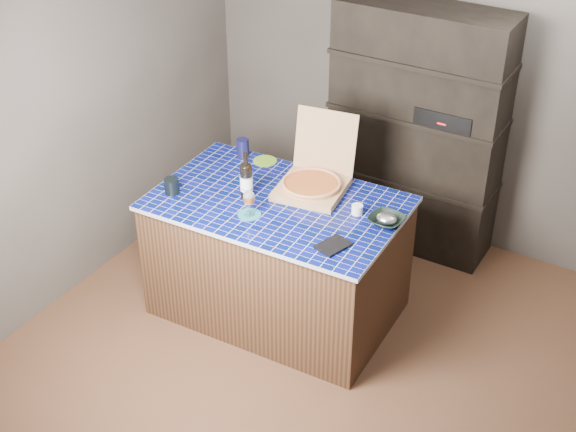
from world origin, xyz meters
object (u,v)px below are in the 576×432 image
Objects in this scene: pizza_box at (313,181)px; bowl at (387,220)px; mead_bottle at (246,180)px; kitchen_island at (278,257)px; dvd_case at (333,246)px; wine_glass at (249,198)px.

pizza_box is 2.67× the size of bowl.
pizza_box is 0.42m from mead_bottle.
bowl is at bearing 7.32° from kitchen_island.
mead_bottle is 1.63× the size of dvd_case.
wine_glass is (-0.18, -0.45, 0.06)m from pizza_box.
dvd_case is 0.92× the size of bowl.
mead_bottle is 0.22m from wine_glass.
kitchen_island is 0.83m from bowl.
kitchen_island is 0.55m from pizza_box.
kitchen_island is 7.61× the size of bowl.
bowl is (0.69, 0.11, 0.45)m from kitchen_island.
pizza_box is 2.92× the size of dvd_case.
kitchen_island is 8.32× the size of dvd_case.
dvd_case is 0.40m from bowl.
wine_glass is 0.80× the size of bowl.
mead_bottle is 1.49× the size of bowl.
kitchen_island is at bearing 73.73° from wine_glass.
bowl reaches higher than kitchen_island.
bowl is at bearing 10.19° from mead_bottle.
bowl is (0.75, 0.33, -0.09)m from wine_glass.
pizza_box is (0.12, 0.23, 0.48)m from kitchen_island.
dvd_case reaches higher than kitchen_island.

